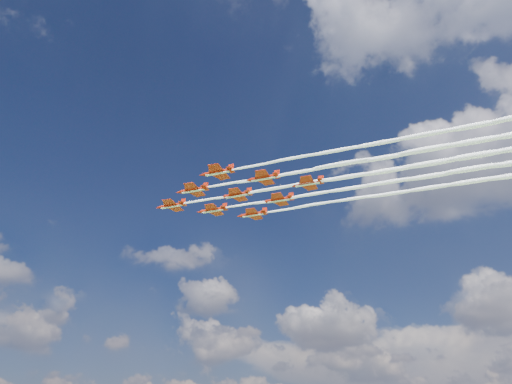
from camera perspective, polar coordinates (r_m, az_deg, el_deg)
jet_lead at (r=136.05m, az=8.69°, el=1.46°), size 98.33×37.19×2.46m
jet_row2_port at (r=128.96m, az=12.60°, el=3.60°), size 98.33×37.19×2.46m
jet_row2_starb at (r=140.98m, az=13.40°, el=0.84°), size 98.33×37.19×2.46m
jet_row3_port at (r=122.75m, az=16.96°, el=5.96°), size 98.33×37.19×2.46m
jet_row3_centre at (r=134.61m, az=17.40°, el=2.85°), size 98.33×37.19×2.46m
jet_row3_starb at (r=146.82m, az=17.77°, el=0.25°), size 98.33×37.19×2.46m
jet_row4_port at (r=129.15m, az=21.78°, el=5.03°), size 98.33×37.19×2.46m
jet_row4_starb at (r=141.15m, az=21.78°, el=2.15°), size 98.33×37.19×2.46m
jet_tail at (r=136.39m, az=26.11°, el=4.17°), size 98.33×37.19×2.46m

